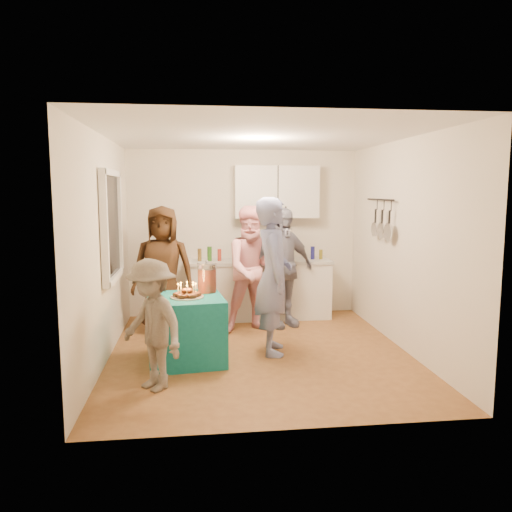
{
  "coord_description": "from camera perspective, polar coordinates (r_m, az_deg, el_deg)",
  "views": [
    {
      "loc": [
        -0.75,
        -5.85,
        1.97
      ],
      "look_at": [
        0.0,
        0.35,
        1.15
      ],
      "focal_mm": 35.0,
      "sensor_mm": 36.0,
      "label": 1
    }
  ],
  "objects": [
    {
      "name": "woman_back_right",
      "position": [
        7.21,
        2.96,
        -1.34
      ],
      "size": [
        1.1,
        0.77,
        1.73
      ],
      "primitive_type": "imported",
      "rotation": [
        0.0,
        0.0,
        0.38
      ],
      "color": "#101035",
      "rests_on": "floor"
    },
    {
      "name": "countertop",
      "position": [
        7.69,
        0.27,
        -0.64
      ],
      "size": [
        2.24,
        0.62,
        0.05
      ],
      "primitive_type": "cube",
      "color": "beige",
      "rests_on": "counter"
    },
    {
      "name": "back_wall",
      "position": [
        7.92,
        -1.44,
        2.62
      ],
      "size": [
        3.6,
        3.6,
        0.0
      ],
      "primitive_type": "plane",
      "color": "silver",
      "rests_on": "floor"
    },
    {
      "name": "window_night",
      "position": [
        6.25,
        -16.3,
        3.33
      ],
      "size": [
        0.04,
        1.0,
        1.2
      ],
      "primitive_type": "cube",
      "color": "black",
      "rests_on": "left_wall"
    },
    {
      "name": "man_birthday",
      "position": [
        6.02,
        2.0,
        -2.31
      ],
      "size": [
        0.51,
        0.73,
        1.9
      ],
      "primitive_type": "imported",
      "rotation": [
        0.0,
        0.0,
        1.49
      ],
      "color": "#7D85B7",
      "rests_on": "floor"
    },
    {
      "name": "woman_back_left",
      "position": [
        7.05,
        -10.58,
        -1.52
      ],
      "size": [
        0.91,
        0.63,
        1.77
      ],
      "primitive_type": "imported",
      "rotation": [
        0.0,
        0.0,
        -0.08
      ],
      "color": "brown",
      "rests_on": "floor"
    },
    {
      "name": "right_wall",
      "position": [
        6.42,
        16.56,
        1.18
      ],
      "size": [
        4.0,
        4.0,
        0.0
      ],
      "primitive_type": "plane",
      "color": "silver",
      "rests_on": "floor"
    },
    {
      "name": "floor",
      "position": [
        6.22,
        0.39,
        -10.99
      ],
      "size": [
        4.0,
        4.0,
        0.0
      ],
      "primitive_type": "plane",
      "color": "brown",
      "rests_on": "ground"
    },
    {
      "name": "punch_jar",
      "position": [
        5.99,
        -5.61,
        -2.55
      ],
      "size": [
        0.22,
        0.22,
        0.34
      ],
      "primitive_type": "cylinder",
      "color": "#BE330F",
      "rests_on": "party_table"
    },
    {
      "name": "child_near_left",
      "position": [
        5.06,
        -11.79,
        -7.72
      ],
      "size": [
        0.92,
        0.96,
        1.31
      ],
      "primitive_type": "imported",
      "rotation": [
        0.0,
        0.0,
        -0.86
      ],
      "color": "#5E544B",
      "rests_on": "floor"
    },
    {
      "name": "microwave",
      "position": [
        7.66,
        0.08,
        0.69
      ],
      "size": [
        0.59,
        0.43,
        0.31
      ],
      "primitive_type": "imported",
      "rotation": [
        0.0,
        0.0,
        0.09
      ],
      "color": "white",
      "rests_on": "countertop"
    },
    {
      "name": "left_wall",
      "position": [
        5.98,
        -16.96,
        0.72
      ],
      "size": [
        4.0,
        4.0,
        0.0
      ],
      "primitive_type": "plane",
      "color": "silver",
      "rests_on": "floor"
    },
    {
      "name": "woman_back_center",
      "position": [
        6.93,
        -0.24,
        -1.55
      ],
      "size": [
        0.95,
        0.78,
        1.77
      ],
      "primitive_type": "imported",
      "rotation": [
        0.0,
        0.0,
        0.14
      ],
      "color": "pink",
      "rests_on": "floor"
    },
    {
      "name": "pot_rack",
      "position": [
        7.01,
        13.78,
        4.24
      ],
      "size": [
        0.12,
        1.0,
        0.6
      ],
      "primitive_type": "cube",
      "color": "black",
      "rests_on": "right_wall"
    },
    {
      "name": "counter",
      "position": [
        7.77,
        0.27,
        -3.96
      ],
      "size": [
        2.2,
        0.58,
        0.86
      ],
      "primitive_type": "cube",
      "color": "white",
      "rests_on": "floor"
    },
    {
      "name": "ceiling",
      "position": [
        5.93,
        0.42,
        13.57
      ],
      "size": [
        4.0,
        4.0,
        0.0
      ],
      "primitive_type": "plane",
      "color": "white",
      "rests_on": "floor"
    },
    {
      "name": "party_table",
      "position": [
        5.89,
        -8.03,
        -8.26
      ],
      "size": [
        0.94,
        0.94,
        0.76
      ],
      "primitive_type": "cube",
      "rotation": [
        0.0,
        0.0,
        0.12
      ],
      "color": "#116F71",
      "rests_on": "floor"
    },
    {
      "name": "donut_cake",
      "position": [
        5.74,
        -7.89,
        -3.85
      ],
      "size": [
        0.38,
        0.38,
        0.18
      ],
      "primitive_type": null,
      "color": "#381C0C",
      "rests_on": "party_table"
    },
    {
      "name": "upper_cabinet",
      "position": [
        7.8,
        2.34,
        7.32
      ],
      "size": [
        1.3,
        0.3,
        0.8
      ],
      "primitive_type": "cube",
      "color": "white",
      "rests_on": "back_wall"
    }
  ]
}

